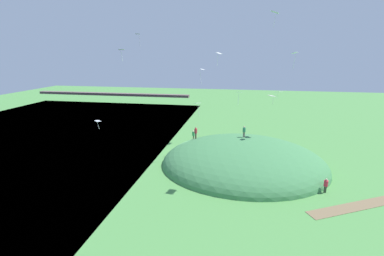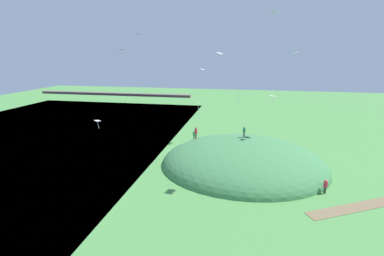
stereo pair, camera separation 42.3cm
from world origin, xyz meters
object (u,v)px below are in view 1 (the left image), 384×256
kite_10 (219,54)px  kite_3 (275,13)px  person_walking_path (326,184)px  kite_0 (98,121)px  kite_7 (239,93)px  kite_1 (279,92)px  person_on_hilltop (244,130)px  kite_4 (198,104)px  kite_6 (272,96)px  kite_9 (202,71)px  person_watching_kites (196,131)px  kite_8 (138,35)px  person_near_shore (193,134)px  kite_2 (295,54)px  kite_5 (121,50)px

kite_10 → kite_3: bearing=-66.3°
kite_3 → person_walking_path: bearing=-7.6°
kite_0 → kite_3: bearing=5.2°
kite_0 → kite_7: size_ratio=0.52×
kite_1 → person_on_hilltop: bearing=-119.8°
kite_4 → kite_6: (10.33, 0.55, 1.33)m
kite_0 → kite_10: kite_10 is taller
kite_4 → kite_7: size_ratio=0.93×
person_walking_path → kite_9: bearing=-45.3°
kite_4 → person_watching_kites: bearing=137.4°
person_on_hilltop → kite_8: kite_8 is taller
kite_4 → kite_9: bearing=-63.7°
person_near_shore → kite_2: size_ratio=0.85×
kite_5 → person_walking_path: bearing=-15.6°
person_walking_path → kite_0: (-25.99, -0.89, 6.13)m
kite_2 → kite_6: bearing=170.1°
person_walking_path → kite_2: (-3.02, 9.14, 13.74)m
kite_4 → kite_3: bearing=-41.9°
kite_0 → kite_8: 18.71m
kite_3 → kite_2: bearing=66.1°
kite_5 → kite_7: kite_5 is taller
kite_3 → kite_9: size_ratio=0.77×
kite_5 → kite_9: bearing=0.2°
person_walking_path → kite_8: (-26.44, 14.51, 16.75)m
kite_6 → kite_7: 6.35m
person_watching_kites → kite_9: kite_9 is taller
kite_4 → kite_1: bearing=35.5°
kite_7 → kite_4: bearing=-139.3°
person_on_hilltop → kite_5: size_ratio=0.99×
kite_5 → kite_9: 11.57m
kite_5 → person_on_hilltop: bearing=3.1°
kite_6 → kite_9: 10.35m
person_walking_path → kite_4: (-15.74, 9.01, 6.78)m
kite_7 → kite_8: kite_8 is taller
kite_1 → kite_7: 7.47m
kite_2 → kite_7: 10.34m
person_walking_path → kite_0: bearing=-17.2°
kite_2 → kite_6: kite_2 is taller
kite_2 → kite_7: (-6.95, 4.83, -5.94)m
kite_2 → kite_10: bearing=145.1°
kite_0 → kite_4: 14.27m
kite_7 → kite_8: bearing=178.1°
person_near_shore → kite_10: 14.29m
kite_7 → kite_1: bearing=30.3°
person_walking_path → kite_7: 18.85m
person_near_shore → kite_3: kite_3 is taller
person_near_shore → kite_0: (-8.40, -16.86, 6.04)m
kite_2 → person_watching_kites: bearing=179.3°
kite_0 → kite_2: size_ratio=0.51×
kite_3 → kite_5: bearing=161.8°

